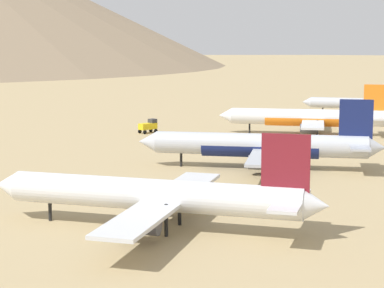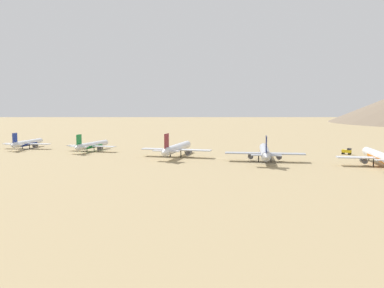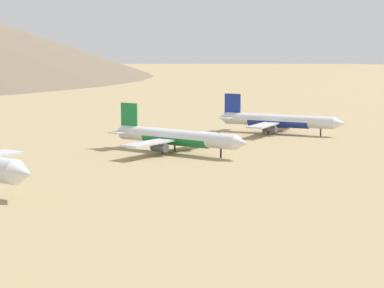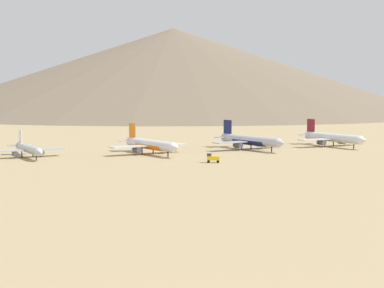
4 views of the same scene
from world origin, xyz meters
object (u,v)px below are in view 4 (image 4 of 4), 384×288
object	(u,v)px
parked_jet_1	(150,144)
parked_jet_2	(250,140)
parked_jet_0	(28,149)
service_truck	(213,158)
parked_jet_3	(332,138)

from	to	relation	value
parked_jet_1	parked_jet_2	bearing A→B (deg)	85.20
parked_jet_0	service_truck	size ratio (longest dim) A/B	7.13
parked_jet_0	parked_jet_1	xyz separation A→B (m)	(13.85, 54.14, 0.76)
parked_jet_2	parked_jet_1	bearing A→B (deg)	-94.80
parked_jet_2	service_truck	size ratio (longest dim) A/B	8.98
parked_jet_2	parked_jet_3	bearing A→B (deg)	81.55
parked_jet_3	service_truck	size ratio (longest dim) A/B	8.81
parked_jet_3	service_truck	xyz separation A→B (m)	(32.01, -96.17, -2.78)
parked_jet_0	parked_jet_2	world-z (taller)	parked_jet_2
parked_jet_1	service_truck	xyz separation A→B (m)	(43.95, 7.86, -2.62)
parked_jet_2	parked_jet_3	xyz separation A→B (m)	(7.38, 49.64, -0.03)
parked_jet_2	parked_jet_3	world-z (taller)	parked_jet_2
parked_jet_2	service_truck	bearing A→B (deg)	-49.76
parked_jet_3	service_truck	world-z (taller)	parked_jet_3
parked_jet_1	parked_jet_3	distance (m)	104.71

